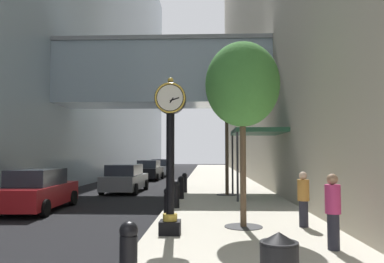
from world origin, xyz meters
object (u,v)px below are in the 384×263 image
at_px(street_tree_near, 242,85).
at_px(street_tree_mid_near, 227,95).
at_px(bollard_nearest, 128,255).
at_px(bollard_third, 168,203).
at_px(car_black_near, 149,170).
at_px(car_red_mid, 39,191).
at_px(car_grey_far, 125,179).
at_px(pedestrian_walking, 333,209).
at_px(car_white_trailing, 161,168).
at_px(bollard_fourth, 176,193).
at_px(pedestrian_by_clock, 303,198).
at_px(bollard_sixth, 185,182).
at_px(bollard_fifth, 181,187).
at_px(street_clock, 170,147).

distance_m(street_tree_near, street_tree_mid_near, 8.62).
bearing_deg(bollard_nearest, bollard_third, 90.00).
relative_size(car_black_near, car_red_mid, 0.90).
xyz_separation_m(street_tree_mid_near, car_grey_far, (-5.86, 2.48, -4.53)).
distance_m(pedestrian_walking, car_white_trailing, 30.43).
relative_size(bollard_third, pedestrian_walking, 0.64).
height_order(bollard_nearest, street_tree_mid_near, street_tree_mid_near).
bearing_deg(car_black_near, bollard_nearest, -81.98).
bearing_deg(bollard_third, street_tree_near, -18.90).
xyz_separation_m(bollard_fourth, car_black_near, (-3.76, 17.67, 0.13)).
xyz_separation_m(street_tree_near, pedestrian_by_clock, (1.74, 0.06, -3.30)).
bearing_deg(bollard_third, car_grey_far, 109.32).
xyz_separation_m(bollard_sixth, car_black_near, (-3.76, 11.68, 0.13)).
distance_m(bollard_sixth, street_tree_mid_near, 5.29).
height_order(bollard_nearest, bollard_fifth, same).
bearing_deg(street_tree_near, street_clock, -152.62).
bearing_deg(bollard_nearest, car_red_mid, 121.48).
distance_m(street_tree_near, pedestrian_by_clock, 3.73).
xyz_separation_m(bollard_sixth, car_red_mid, (-5.46, -6.06, 0.10)).
distance_m(bollard_nearest, pedestrian_walking, 4.82).
bearing_deg(pedestrian_walking, street_tree_near, 124.30).
bearing_deg(bollard_third, car_black_near, 100.30).
bearing_deg(car_black_near, bollard_fifth, -75.64).
bearing_deg(bollard_nearest, bollard_fourth, 90.00).
height_order(bollard_third, street_tree_near, street_tree_near).
xyz_separation_m(bollard_fifth, car_white_trailing, (-3.39, 20.22, 0.14)).
xyz_separation_m(bollard_sixth, car_white_trailing, (-3.39, 17.22, 0.14)).
xyz_separation_m(bollard_fifth, pedestrian_walking, (4.00, -9.30, 0.32)).
xyz_separation_m(bollard_fifth, pedestrian_by_clock, (4.01, -6.71, 0.27)).
height_order(bollard_third, street_tree_mid_near, street_tree_mid_near).
distance_m(bollard_fourth, car_grey_far, 8.10).
relative_size(street_clock, bollard_fourth, 3.89).
height_order(bollard_fourth, pedestrian_walking, pedestrian_walking).
relative_size(bollard_sixth, car_black_near, 0.25).
height_order(street_tree_mid_near, car_white_trailing, street_tree_mid_near).
bearing_deg(bollard_fourth, pedestrian_by_clock, -42.79).
relative_size(bollard_fourth, bollard_fifth, 1.00).
bearing_deg(car_grey_far, car_black_near, 90.88).
bearing_deg(pedestrian_walking, street_clock, 158.46).
distance_m(bollard_nearest, street_tree_near, 6.71).
height_order(bollard_sixth, car_red_mid, car_red_mid).
height_order(bollard_nearest, pedestrian_walking, pedestrian_walking).
xyz_separation_m(street_tree_near, pedestrian_walking, (1.73, -2.54, -3.25)).
bearing_deg(pedestrian_walking, street_tree_mid_near, 98.87).
height_order(bollard_sixth, pedestrian_walking, pedestrian_walking).
distance_m(pedestrian_walking, car_black_near, 25.20).
bearing_deg(street_tree_near, bollard_nearest, -113.50).
bearing_deg(bollard_fourth, car_black_near, 102.00).
distance_m(bollard_sixth, car_black_near, 12.27).
relative_size(bollard_fourth, bollard_sixth, 1.00).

